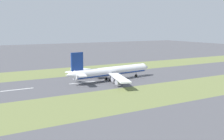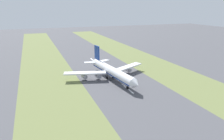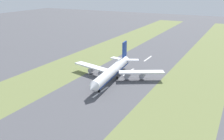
{
  "view_description": "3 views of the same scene",
  "coord_description": "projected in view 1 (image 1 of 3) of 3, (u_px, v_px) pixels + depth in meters",
  "views": [
    {
      "loc": [
        153.31,
        -78.09,
        35.17
      ],
      "look_at": [
        2.96,
        4.94,
        7.0
      ],
      "focal_mm": 42.0,
      "sensor_mm": 36.0,
      "label": 1
    },
    {
      "loc": [
        54.48,
        142.59,
        50.17
      ],
      "look_at": [
        2.96,
        4.94,
        7.0
      ],
      "focal_mm": 35.0,
      "sensor_mm": 36.0,
      "label": 2
    },
    {
      "loc": [
        -69.39,
        146.0,
        59.1
      ],
      "look_at": [
        2.96,
        4.94,
        7.0
      ],
      "focal_mm": 42.0,
      "sensor_mm": 36.0,
      "label": 3
    }
  ],
  "objects": [
    {
      "name": "airplane_main_jet",
      "position": [
        110.0,
        72.0,
        173.11
      ],
      "size": [
        63.67,
        67.17,
        20.2
      ],
      "color": "white",
      "rests_on": "ground"
    },
    {
      "name": "centreline_dash_mid",
      "position": [
        83.0,
        83.0,
        168.2
      ],
      "size": [
        1.2,
        18.0,
        0.01
      ],
      "primitive_type": "cube",
      "color": "silver",
      "rests_on": "ground"
    },
    {
      "name": "ground_plane",
      "position": [
        103.0,
        80.0,
        175.38
      ],
      "size": [
        800.0,
        800.0,
        0.0
      ],
      "primitive_type": "plane",
      "color": "#4C4C51"
    },
    {
      "name": "grass_median_west",
      "position": [
        78.0,
        71.0,
        214.26
      ],
      "size": [
        40.0,
        600.0,
        0.01
      ],
      "primitive_type": "cube",
      "color": "olive",
      "rests_on": "ground"
    },
    {
      "name": "centreline_dash_far",
      "position": [
        134.0,
        77.0,
        187.28
      ],
      "size": [
        1.2,
        18.0,
        0.01
      ],
      "primitive_type": "cube",
      "color": "silver",
      "rests_on": "ground"
    },
    {
      "name": "centreline_dash_near",
      "position": [
        17.0,
        90.0,
        149.12
      ],
      "size": [
        1.2,
        18.0,
        0.01
      ],
      "primitive_type": "cube",
      "color": "silver",
      "rests_on": "ground"
    },
    {
      "name": "grass_median_east",
      "position": [
        143.0,
        95.0,
        136.51
      ],
      "size": [
        40.0,
        600.0,
        0.01
      ],
      "primitive_type": "cube",
      "color": "olive",
      "rests_on": "ground"
    }
  ]
}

